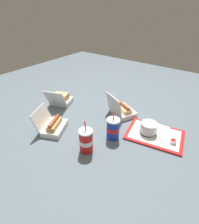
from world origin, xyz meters
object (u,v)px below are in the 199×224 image
Objects in this scene: cake_container at (149,128)px; soda_cup_center at (86,141)px; ketchup_cup at (173,141)px; plastic_fork at (157,139)px; food_tray at (155,135)px; soda_cup_front at (113,129)px; clamshell_sandwich_back at (61,99)px; clamshell_hotdog_front at (53,125)px; clamshell_hotdog_corner at (122,110)px.

cake_container is 0.54× the size of soda_cup_center.
ketchup_cup reaches higher than plastic_fork.
food_tray is 1.98× the size of soda_cup_front.
food_tray is at bearing -38.86° from plastic_fork.
soda_cup_front is 0.98× the size of soda_cup_center.
cake_container is 0.80m from clamshell_sandwich_back.
soda_cup_front is at bearing 45.62° from cake_container.
plastic_fork is 0.72m from clamshell_hotdog_front.
ketchup_cup is at bearing 165.44° from clamshell_hotdog_corner.
clamshell_hotdog_corner is at bearing -85.79° from soda_cup_center.
soda_cup_front is at bearing 26.29° from ketchup_cup.
clamshell_hotdog_corner is 1.23× the size of soda_cup_front.
clamshell_sandwich_back is at bearing 4.97° from food_tray.
soda_cup_center reaches higher than soda_cup_front.
clamshell_hotdog_front is (0.64, 0.33, 0.02)m from plastic_fork.
ketchup_cup is at bearing -153.92° from clamshell_hotdog_front.
clamshell_sandwich_back reaches higher than cake_container.
soda_cup_front reaches higher than food_tray.
ketchup_cup is 0.19× the size of soda_cup_front.
ketchup_cup is at bearing -138.09° from soda_cup_center.
soda_cup_front reaches higher than cake_container.
soda_cup_center is at bearing 59.52° from plastic_fork.
cake_container reaches higher than food_tray.
plastic_fork is at bearing -152.56° from clamshell_hotdog_front.
ketchup_cup reaches higher than food_tray.
food_tray is 0.85m from clamshell_sandwich_back.
clamshell_hotdog_front is (0.55, 0.36, -0.01)m from cake_container.
clamshell_hotdog_corner is at bearing -70.89° from soda_cup_front.
food_tray is 3.57× the size of cake_container.
cake_container is 0.46× the size of clamshell_hotdog_front.
soda_cup_front is (-0.38, -0.18, 0.03)m from clamshell_hotdog_front.
clamshell_sandwich_back is 0.99× the size of clamshell_hotdog_corner.
soda_cup_center is at bearing 57.60° from cake_container.
clamshell_hotdog_front is at bearing 129.61° from clamshell_sandwich_back.
clamshell_hotdog_front reaches higher than food_tray.
soda_cup_center is at bearing 94.21° from clamshell_hotdog_corner.
cake_container is 0.17m from ketchup_cup.
soda_cup_front reaches higher than clamshell_hotdog_corner.
ketchup_cup is 0.16× the size of clamshell_sandwich_back.
clamshell_sandwich_back is 1.19× the size of soda_cup_center.
clamshell_hotdog_front is at bearing 26.08° from ketchup_cup.
food_tray is 0.13m from ketchup_cup.
soda_cup_center is at bearing 41.91° from ketchup_cup.
ketchup_cup is 0.55m from soda_cup_center.
plastic_fork is 0.47m from soda_cup_center.
ketchup_cup is 0.16× the size of clamshell_hotdog_front.
clamshell_sandwich_back is 0.56m from clamshell_hotdog_corner.
soda_cup_front reaches higher than clamshell_hotdog_front.
clamshell_hotdog_corner is at bearing -161.87° from clamshell_sandwich_back.
clamshell_hotdog_corner is at bearing -21.73° from cake_container.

